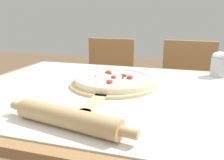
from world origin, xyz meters
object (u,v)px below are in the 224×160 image
(chair_right, at_px, (185,93))
(rolling_pin, at_px, (67,118))
(pizza, at_px, (114,79))
(pizza_peel, at_px, (113,85))
(chair_left, at_px, (108,87))
(flour_cup, at_px, (220,64))

(chair_right, bearing_deg, rolling_pin, -99.08)
(pizza, bearing_deg, chair_right, 67.93)
(pizza_peel, height_order, chair_left, chair_left)
(pizza, relative_size, chair_right, 0.38)
(pizza_peel, xyz_separation_m, flour_cup, (0.46, 0.32, 0.06))
(chair_right, xyz_separation_m, flour_cup, (0.14, -0.49, 0.32))
(pizza_peel, height_order, flour_cup, flour_cup)
(pizza_peel, height_order, chair_right, chair_right)
(pizza_peel, bearing_deg, rolling_pin, -91.00)
(flour_cup, bearing_deg, pizza_peel, -145.28)
(pizza_peel, bearing_deg, pizza, 89.54)
(chair_left, bearing_deg, pizza_peel, -68.89)
(rolling_pin, xyz_separation_m, chair_right, (0.33, 1.21, -0.29))
(pizza_peel, bearing_deg, chair_left, 109.13)
(pizza, bearing_deg, flour_cup, 33.16)
(rolling_pin, bearing_deg, pizza_peel, 89.00)
(pizza, distance_m, chair_right, 0.89)
(pizza, relative_size, flour_cup, 2.79)
(rolling_pin, xyz_separation_m, chair_left, (-0.27, 1.21, -0.29))
(pizza, bearing_deg, pizza_peel, -90.46)
(rolling_pin, height_order, flour_cup, flour_cup)
(pizza, height_order, rolling_pin, rolling_pin)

